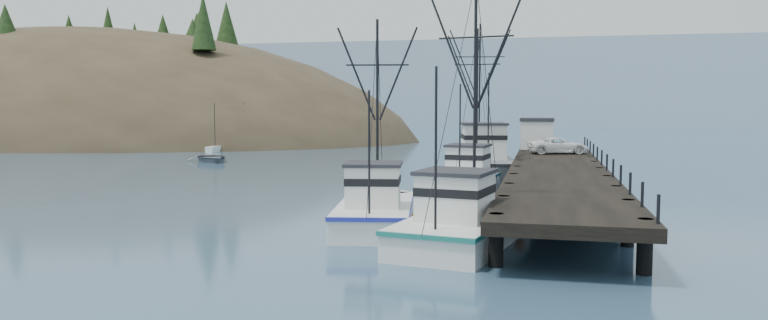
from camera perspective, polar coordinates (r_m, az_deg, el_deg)
ground at (r=32.58m, az=-10.76°, el=-6.06°), size 400.00×400.00×0.00m
pier at (r=45.47m, az=14.27°, el=-0.94°), size 6.00×44.00×2.00m
headland at (r=139.59m, az=-26.03°, el=-0.16°), size 134.80×78.00×51.00m
distant_ridge at (r=199.37m, az=12.23°, el=2.82°), size 360.00×40.00×26.00m
distant_ridge_far at (r=220.80m, az=-0.81°, el=3.09°), size 180.00×25.00×18.00m
moored_sailboats at (r=98.62m, az=-15.34°, el=1.19°), size 17.46×15.81×6.35m
trawler_near at (r=30.28m, az=6.90°, el=-5.25°), size 5.63×11.92×11.91m
trawler_mid at (r=33.68m, az=-0.68°, el=-4.22°), size 4.92×10.63×10.56m
trawler_far at (r=48.66m, az=7.42°, el=-1.51°), size 4.85×11.57×11.73m
work_vessel at (r=55.53m, az=8.04°, el=-0.33°), size 6.94×15.49×12.92m
pier_shed at (r=63.31m, az=12.62°, el=2.19°), size 3.00×3.20×2.80m
pickup_truck at (r=57.47m, az=14.31°, el=1.17°), size 5.23×3.46×1.33m
motorboat at (r=74.09m, az=-14.19°, el=-0.14°), size 7.09×7.22×1.22m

